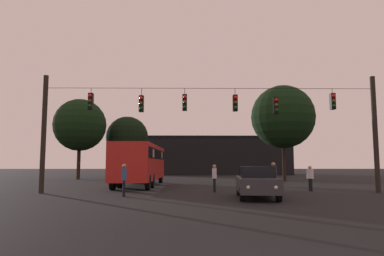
# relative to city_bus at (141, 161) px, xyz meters

# --- Properties ---
(ground_plane) EXTENTS (168.00, 168.00, 0.00)m
(ground_plane) POSITION_rel_city_bus_xyz_m (4.83, 3.64, -1.87)
(ground_plane) COLOR black
(ground_plane) RESTS_ON ground
(overhead_signal_span) EXTENTS (19.40, 0.44, 6.76)m
(overhead_signal_span) POSITION_rel_city_bus_xyz_m (4.83, -6.41, 2.19)
(overhead_signal_span) COLOR black
(overhead_signal_span) RESTS_ON ground
(city_bus) EXTENTS (2.76, 11.05, 3.00)m
(city_bus) POSITION_rel_city_bus_xyz_m (0.00, 0.00, 0.00)
(city_bus) COLOR #B21E19
(city_bus) RESTS_ON ground
(car_near_right) EXTENTS (2.20, 4.46, 1.52)m
(car_near_right) POSITION_rel_city_bus_xyz_m (6.85, -9.40, -1.07)
(car_near_right) COLOR #2D2D33
(car_near_right) RESTS_ON ground
(pedestrian_crossing_left) EXTENTS (0.29, 0.39, 1.60)m
(pedestrian_crossing_left) POSITION_rel_city_bus_xyz_m (5.08, -5.92, -0.96)
(pedestrian_crossing_left) COLOR black
(pedestrian_crossing_left) RESTS_ON ground
(pedestrian_crossing_center) EXTENTS (0.29, 0.39, 1.64)m
(pedestrian_crossing_center) POSITION_rel_city_bus_xyz_m (0.30, -8.52, -0.94)
(pedestrian_crossing_center) COLOR black
(pedestrian_crossing_center) RESTS_ON ground
(pedestrian_crossing_right) EXTENTS (0.30, 0.40, 1.73)m
(pedestrian_crossing_right) POSITION_rel_city_bus_xyz_m (8.42, -6.40, -0.88)
(pedestrian_crossing_right) COLOR black
(pedestrian_crossing_right) RESTS_ON ground
(pedestrian_near_bus) EXTENTS (0.34, 0.42, 1.52)m
(pedestrian_near_bus) POSITION_rel_city_bus_xyz_m (10.95, -5.13, -1.02)
(pedestrian_near_bus) COLOR black
(pedestrian_near_bus) RESTS_ON ground
(corner_building) EXTENTS (21.41, 8.53, 5.76)m
(corner_building) POSITION_rel_city_bus_xyz_m (8.30, 28.45, 1.01)
(corner_building) COLOR black
(corner_building) RESTS_ON ground
(tree_left_silhouette) EXTENTS (6.00, 6.00, 9.10)m
(tree_left_silhouette) POSITION_rel_city_bus_xyz_m (12.59, 6.35, 4.23)
(tree_left_silhouette) COLOR black
(tree_left_silhouette) RESTS_ON ground
(tree_behind_building) EXTENTS (5.59, 5.59, 8.61)m
(tree_behind_building) POSITION_rel_city_bus_xyz_m (-8.11, 11.00, 3.93)
(tree_behind_building) COLOR black
(tree_behind_building) RESTS_ON ground
(tree_right_far) EXTENTS (4.88, 4.88, 7.16)m
(tree_right_far) POSITION_rel_city_bus_xyz_m (-3.55, 14.23, 2.84)
(tree_right_far) COLOR #2D2116
(tree_right_far) RESTS_ON ground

